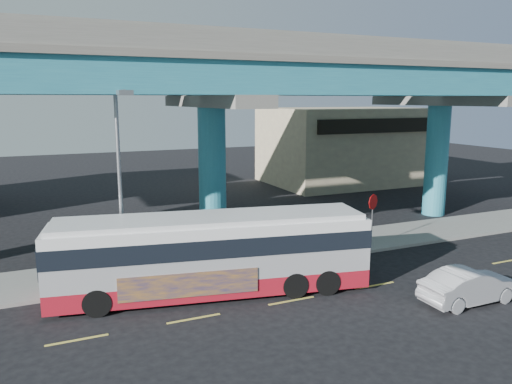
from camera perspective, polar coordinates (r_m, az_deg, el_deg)
name	(u,v)px	position (r m, az deg, el deg)	size (l,w,h in m)	color
ground	(288,298)	(20.39, 3.68, -12.00)	(120.00, 120.00, 0.00)	black
sidewalk	(237,257)	(25.06, -2.22, -7.44)	(70.00, 4.00, 0.15)	gray
lane_markings	(292,301)	(20.14, 4.08, -12.28)	(58.00, 0.12, 0.01)	#D8C64C
viaduct	(210,74)	(27.24, -5.27, 13.31)	(52.00, 12.40, 11.70)	teal
building_beige	(344,145)	(48.04, 10.05, 5.27)	(14.00, 10.23, 7.00)	#C3B68B
transit_bus	(212,251)	(20.29, -5.04, -6.78)	(12.93, 5.03, 3.25)	maroon
sedan	(470,286)	(21.39, 23.28, -9.82)	(4.16, 1.49, 1.36)	#B0AFB4
street_lamp	(121,161)	(20.44, -15.18, 3.49)	(0.50, 2.64, 8.17)	gray
stop_sign	(373,208)	(26.85, 13.20, -1.81)	(0.79, 0.34, 2.80)	gray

